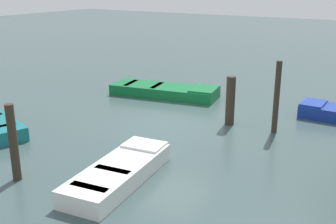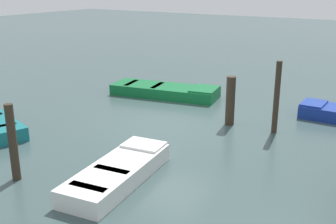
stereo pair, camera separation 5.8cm
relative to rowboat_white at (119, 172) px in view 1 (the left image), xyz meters
The scene contains 6 objects.
ground_plane 4.13m from the rowboat_white, 163.04° to the right, with size 80.00×80.00×0.00m, color #384C4C.
rowboat_white is the anchor object (origin of this frame).
rowboat_green 7.20m from the rowboat_white, 155.60° to the right, with size 2.08×4.28×0.46m.
mooring_piling_mid_left 4.89m from the rowboat_white, behind, with size 0.28×0.28×1.51m, color #33281E.
mooring_piling_near_left 5.29m from the rowboat_white, 158.71° to the left, with size 0.16×0.16×2.12m, color #33281E.
mooring_piling_center 2.39m from the rowboat_white, 59.70° to the right, with size 0.19×0.19×1.76m, color #33281E.
Camera 1 is at (10.43, 6.56, 4.26)m, focal length 44.39 mm.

